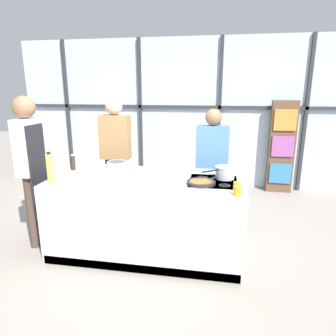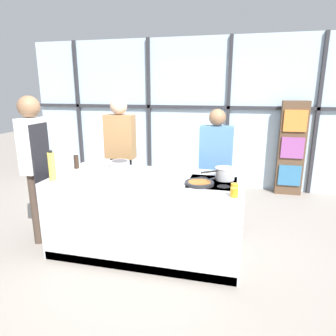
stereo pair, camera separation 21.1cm
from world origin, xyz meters
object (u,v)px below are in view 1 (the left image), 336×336
(spectator_center_left, at_px, (212,160))
(oil_bottle, at_px, (50,168))
(spectator_far_left, at_px, (116,150))
(pepper_grinder, at_px, (73,163))
(chef, at_px, (31,160))
(white_plate, at_px, (106,177))
(mixing_bowl, at_px, (117,164))
(juice_glass_near, at_px, (238,191))
(saucepan, at_px, (225,172))
(juice_glass_far, at_px, (237,186))
(frying_pan, at_px, (202,182))

(spectator_center_left, relative_size, oil_bottle, 4.82)
(spectator_far_left, xyz_separation_m, pepper_grinder, (-0.29, -0.75, -0.03))
(chef, height_order, white_plate, chef)
(chef, bearing_deg, mixing_bowl, 118.90)
(chef, xyz_separation_m, white_plate, (0.91, 0.03, -0.17))
(chef, xyz_separation_m, pepper_grinder, (0.38, 0.28, -0.08))
(oil_bottle, bearing_deg, juice_glass_near, -2.14)
(saucepan, bearing_deg, white_plate, -171.80)
(spectator_center_left, distance_m, pepper_grinder, 1.85)
(juice_glass_far, bearing_deg, pepper_grinder, 167.04)
(saucepan, bearing_deg, oil_bottle, -165.92)
(saucepan, relative_size, juice_glass_far, 4.14)
(white_plate, height_order, mixing_bowl, mixing_bowl)
(pepper_grinder, relative_size, juice_glass_near, 2.36)
(pepper_grinder, distance_m, juice_glass_far, 2.03)
(white_plate, bearing_deg, pepper_grinder, 154.77)
(frying_pan, distance_m, oil_bottle, 1.63)
(spectator_far_left, xyz_separation_m, juice_glass_near, (1.68, -1.34, -0.07))
(spectator_far_left, relative_size, oil_bottle, 5.24)
(oil_bottle, bearing_deg, chef, 148.18)
(juice_glass_near, distance_m, juice_glass_far, 0.14)
(pepper_grinder, bearing_deg, saucepan, -1.78)
(frying_pan, distance_m, pepper_grinder, 1.64)
(oil_bottle, bearing_deg, white_plate, 27.66)
(oil_bottle, height_order, juice_glass_near, oil_bottle)
(white_plate, relative_size, mixing_bowl, 1.01)
(chef, bearing_deg, white_plate, 91.99)
(spectator_far_left, relative_size, juice_glass_near, 20.31)
(oil_bottle, bearing_deg, frying_pan, 7.89)
(chef, distance_m, juice_glass_near, 2.38)
(chef, distance_m, frying_pan, 2.00)
(pepper_grinder, height_order, juice_glass_near, pepper_grinder)
(spectator_center_left, distance_m, frying_pan, 1.05)
(mixing_bowl, xyz_separation_m, oil_bottle, (-0.49, -0.73, 0.12))
(spectator_center_left, bearing_deg, pepper_grinder, 23.82)
(chef, distance_m, saucepan, 2.25)
(mixing_bowl, height_order, juice_glass_far, juice_glass_far)
(saucepan, bearing_deg, juice_glass_far, -73.56)
(frying_pan, bearing_deg, white_plate, 177.39)
(chef, height_order, saucepan, chef)
(frying_pan, xyz_separation_m, oil_bottle, (-1.61, -0.22, 0.14))
(juice_glass_near, bearing_deg, spectator_far_left, 141.43)
(pepper_grinder, bearing_deg, oil_bottle, -88.90)
(juice_glass_far, bearing_deg, frying_pan, 156.55)
(spectator_far_left, height_order, spectator_center_left, spectator_far_left)
(spectator_center_left, distance_m, juice_glass_far, 1.23)
(spectator_far_left, bearing_deg, pepper_grinder, 68.63)
(spectator_far_left, bearing_deg, saucepan, 152.79)
(juice_glass_near, bearing_deg, chef, 172.40)
(mixing_bowl, distance_m, juice_glass_far, 1.61)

